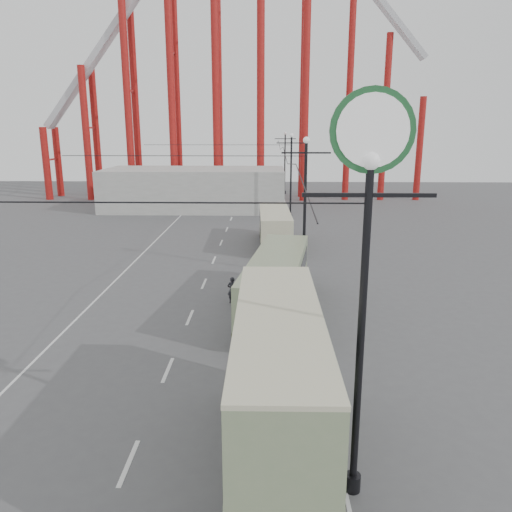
{
  "coord_description": "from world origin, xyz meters",
  "views": [
    {
      "loc": [
        3.2,
        -14.98,
        9.86
      ],
      "look_at": [
        2.51,
        11.68,
        3.0
      ],
      "focal_mm": 35.0,
      "sensor_mm": 36.0,
      "label": 1
    }
  ],
  "objects_px": {
    "single_decker_cream": "(275,226)",
    "pedestrian": "(232,290)",
    "single_decker_green": "(277,281)",
    "lamp_post_near": "(368,213)",
    "double_decker_bus": "(278,386)"
  },
  "relations": [
    {
      "from": "pedestrian",
      "to": "lamp_post_near",
      "type": "bearing_deg",
      "value": 108.53
    },
    {
      "from": "single_decker_cream",
      "to": "single_decker_green",
      "type": "bearing_deg",
      "value": -91.86
    },
    {
      "from": "single_decker_green",
      "to": "single_decker_cream",
      "type": "distance_m",
      "value": 16.16
    },
    {
      "from": "single_decker_green",
      "to": "single_decker_cream",
      "type": "height_order",
      "value": "single_decker_green"
    },
    {
      "from": "lamp_post_near",
      "to": "single_decker_green",
      "type": "relative_size",
      "value": 0.93
    },
    {
      "from": "lamp_post_near",
      "to": "double_decker_bus",
      "type": "xyz_separation_m",
      "value": [
        -2.1,
        0.7,
        -5.06
      ]
    },
    {
      "from": "pedestrian",
      "to": "single_decker_cream",
      "type": "bearing_deg",
      "value": -97.81
    },
    {
      "from": "pedestrian",
      "to": "single_decker_green",
      "type": "bearing_deg",
      "value": 150.75
    },
    {
      "from": "lamp_post_near",
      "to": "single_decker_cream",
      "type": "xyz_separation_m",
      "value": [
        -1.88,
        29.97,
        -6.13
      ]
    },
    {
      "from": "single_decker_cream",
      "to": "lamp_post_near",
      "type": "bearing_deg",
      "value": -88.04
    },
    {
      "from": "lamp_post_near",
      "to": "pedestrian",
      "type": "distance_m",
      "value": 17.51
    },
    {
      "from": "single_decker_cream",
      "to": "pedestrian",
      "type": "bearing_deg",
      "value": -101.72
    },
    {
      "from": "lamp_post_near",
      "to": "single_decker_cream",
      "type": "bearing_deg",
      "value": 93.59
    },
    {
      "from": "single_decker_cream",
      "to": "pedestrian",
      "type": "xyz_separation_m",
      "value": [
        -2.6,
        -14.6,
        -0.95
      ]
    },
    {
      "from": "lamp_post_near",
      "to": "pedestrian",
      "type": "bearing_deg",
      "value": 106.25
    }
  ]
}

